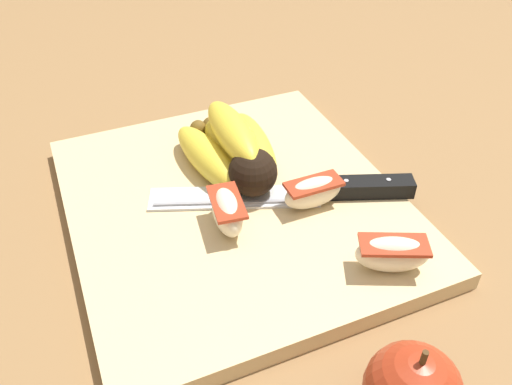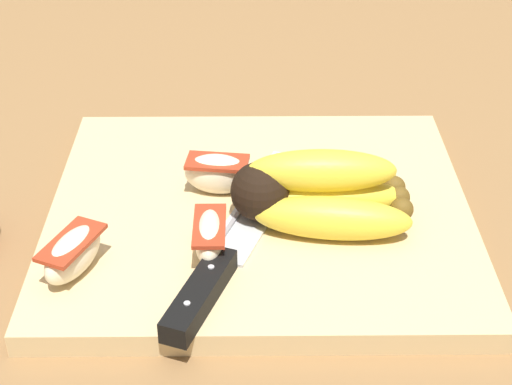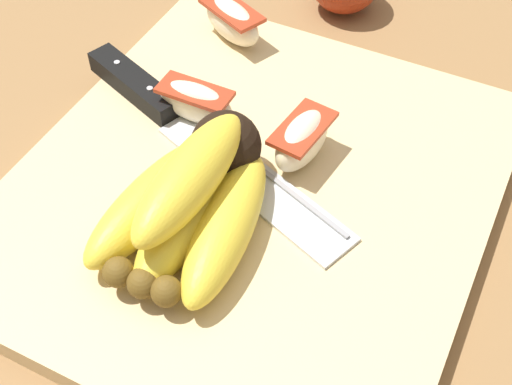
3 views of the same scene
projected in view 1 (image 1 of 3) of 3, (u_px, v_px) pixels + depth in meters
name	position (u px, v px, depth m)	size (l,w,h in m)	color
ground_plane	(235.00, 213.00, 0.58)	(6.00, 6.00, 0.00)	olive
cutting_board	(240.00, 207.00, 0.57)	(0.37, 0.34, 0.02)	#DBBC84
banana_bunch	(234.00, 150.00, 0.59)	(0.15, 0.11, 0.07)	black
chefs_knife	(321.00, 190.00, 0.57)	(0.13, 0.27, 0.02)	silver
apple_wedge_near	(227.00, 211.00, 0.52)	(0.06, 0.04, 0.04)	#F4E5C1
apple_wedge_middle	(313.00, 192.00, 0.55)	(0.03, 0.06, 0.03)	#F4E5C1
apple_wedge_far	(392.00, 254.00, 0.48)	(0.05, 0.07, 0.04)	#F4E5C1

